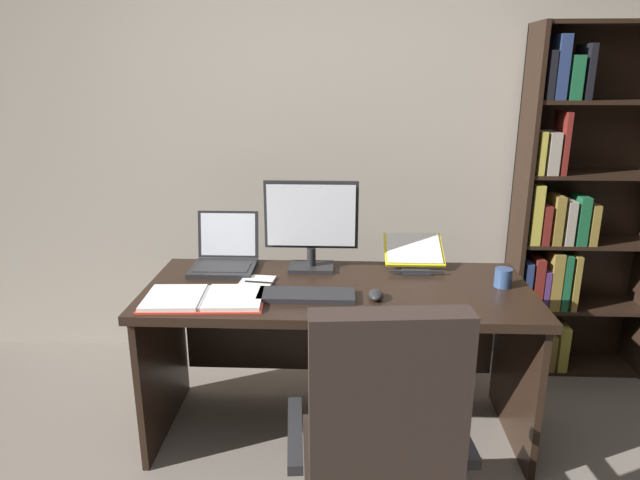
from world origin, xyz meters
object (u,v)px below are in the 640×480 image
(notepad, at_px, (255,284))
(monitor, at_px, (311,226))
(bookshelf, at_px, (570,220))
(office_chair, at_px, (380,465))
(desk, at_px, (338,321))
(pen, at_px, (260,282))
(reading_stand_with_book, at_px, (414,252))
(computer_mouse, at_px, (376,295))
(coffee_mug, at_px, (503,278))
(keyboard, at_px, (306,295))
(open_binder, at_px, (204,298))
(laptop, at_px, (225,257))

(notepad, bearing_deg, monitor, 43.50)
(bookshelf, bearing_deg, office_chair, -127.04)
(desk, bearing_deg, pen, -168.80)
(office_chair, distance_m, reading_stand_with_book, 1.20)
(office_chair, height_order, notepad, office_chair)
(desk, xyz_separation_m, computer_mouse, (0.16, -0.22, 0.22))
(office_chair, bearing_deg, desk, 94.48)
(monitor, height_order, computer_mouse, monitor)
(desk, height_order, coffee_mug, coffee_mug)
(keyboard, relative_size, coffee_mug, 4.88)
(desk, height_order, keyboard, keyboard)
(office_chair, height_order, pen, office_chair)
(office_chair, xyz_separation_m, open_binder, (-0.72, 0.62, 0.33))
(open_binder, bearing_deg, reading_stand_with_book, 24.59)
(bookshelf, height_order, notepad, bookshelf)
(pen, bearing_deg, computer_mouse, -15.41)
(bookshelf, distance_m, reading_stand_with_book, 0.99)
(monitor, xyz_separation_m, open_binder, (-0.43, -0.43, -0.21))
(laptop, bearing_deg, bookshelf, 13.63)
(keyboard, height_order, coffee_mug, coffee_mug)
(bookshelf, height_order, laptop, bookshelf)
(notepad, bearing_deg, desk, 10.63)
(computer_mouse, xyz_separation_m, pen, (-0.52, 0.14, -0.01))
(bookshelf, xyz_separation_m, reading_stand_with_book, (-0.91, -0.38, -0.08))
(pen, bearing_deg, coffee_mug, 1.50)
(monitor, xyz_separation_m, keyboard, (-0.00, -0.38, -0.21))
(laptop, relative_size, pen, 2.21)
(laptop, relative_size, computer_mouse, 2.98)
(laptop, relative_size, notepad, 1.47)
(monitor, xyz_separation_m, pen, (-0.22, -0.23, -0.21))
(bookshelf, relative_size, keyboard, 4.62)
(reading_stand_with_book, bearing_deg, laptop, -176.01)
(pen, bearing_deg, open_binder, -137.14)
(desk, distance_m, computer_mouse, 0.35)
(keyboard, distance_m, coffee_mug, 0.90)
(monitor, distance_m, open_binder, 0.64)
(office_chair, bearing_deg, notepad, 117.93)
(desk, distance_m, coffee_mug, 0.79)
(open_binder, xyz_separation_m, coffee_mug, (1.32, 0.22, 0.03))
(bookshelf, relative_size, coffee_mug, 22.55)
(bookshelf, xyz_separation_m, pen, (-1.64, -0.69, -0.14))
(monitor, relative_size, laptop, 1.47)
(computer_mouse, bearing_deg, pen, 164.59)
(keyboard, relative_size, open_binder, 0.79)
(keyboard, bearing_deg, bookshelf, 30.35)
(reading_stand_with_book, xyz_separation_m, pen, (-0.74, -0.30, -0.05))
(notepad, xyz_separation_m, coffee_mug, (1.13, 0.03, 0.04))
(notepad, bearing_deg, open_binder, -134.27)
(bookshelf, height_order, monitor, bookshelf)
(desk, xyz_separation_m, office_chair, (0.15, -0.88, -0.11))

